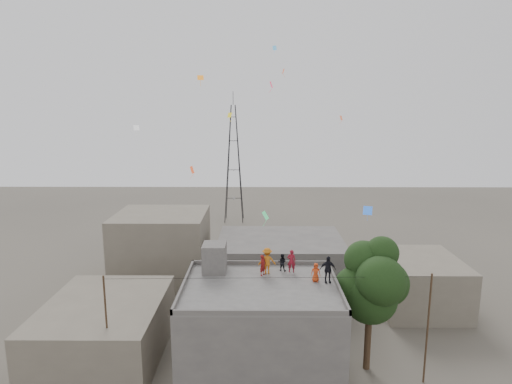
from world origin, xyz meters
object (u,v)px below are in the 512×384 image
at_px(stair_head_box, 215,258).
at_px(person_dark_adult, 328,269).
at_px(transmission_tower, 234,164).
at_px(tree, 373,283).
at_px(person_red_adult, 291,261).

distance_m(stair_head_box, person_dark_adult, 7.84).
distance_m(stair_head_box, transmission_tower, 37.46).
xyz_separation_m(transmission_tower, person_dark_adult, (8.40, -39.32, -2.07)).
height_order(tree, transmission_tower, transmission_tower).
bearing_deg(stair_head_box, transmission_tower, 91.23).
distance_m(tree, person_red_adult, 5.59).
bearing_deg(transmission_tower, person_red_adult, -80.67).
bearing_deg(person_red_adult, transmission_tower, -72.63).
bearing_deg(transmission_tower, person_dark_adult, -77.94).
relative_size(transmission_tower, person_red_adult, 12.36).
height_order(stair_head_box, person_red_adult, stair_head_box).
bearing_deg(stair_head_box, person_red_adult, -1.20).
xyz_separation_m(stair_head_box, person_red_adult, (5.37, -0.11, -0.19)).
relative_size(transmission_tower, person_dark_adult, 11.18).
bearing_deg(stair_head_box, person_dark_adult, -14.14).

